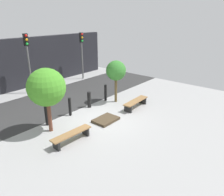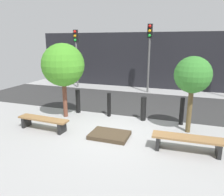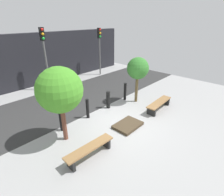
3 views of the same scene
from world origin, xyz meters
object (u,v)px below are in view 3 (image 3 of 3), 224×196
object	(u,v)px
tree_behind_left_bench	(60,90)
bollard_center	(108,100)
tree_behind_right_bench	(138,69)
traffic_light_mid_east	(100,43)
bench_left	(90,149)
bollard_right	(125,92)
bollard_left	(88,109)
bench_right	(159,104)
planter_bed	(128,125)
bollard_far_left	(62,120)
traffic_light_mid_west	(44,48)

from	to	relation	value
tree_behind_left_bench	bollard_center	world-z (taller)	tree_behind_left_bench
tree_behind_right_bench	traffic_light_mid_east	distance (m)	6.07
bench_left	bollard_center	bearing A→B (deg)	36.51
bench_left	tree_behind_right_bench	bearing A→B (deg)	19.60
bench_left	bollard_center	size ratio (longest dim) A/B	2.03
bollard_right	traffic_light_mid_east	xyz separation A→B (m)	(2.64, 4.91, 2.11)
bollard_left	tree_behind_left_bench	bearing A→B (deg)	-159.65
bench_left	bollard_left	xyz separation A→B (m)	(1.70, 2.13, 0.18)
bench_right	tree_behind_right_bench	xyz separation A→B (m)	(0.00, 1.50, 1.64)
bench_left	bollard_right	size ratio (longest dim) A/B	1.85
bench_right	bollard_right	size ratio (longest dim) A/B	1.92
tree_behind_left_bench	traffic_light_mid_east	bearing A→B (deg)	37.42
tree_behind_right_bench	bollard_right	bearing A→B (deg)	111.98
planter_bed	tree_behind_left_bench	distance (m)	3.44
tree_behind_right_bench	bollard_far_left	bearing A→B (deg)	172.18
bollard_center	traffic_light_mid_west	size ratio (longest dim) A/B	0.24
bench_right	tree_behind_right_bench	world-z (taller)	tree_behind_right_bench
bench_left	traffic_light_mid_west	world-z (taller)	traffic_light_mid_west
tree_behind_right_bench	traffic_light_mid_east	xyz separation A→B (m)	(2.39, 5.54, 0.66)
tree_behind_left_bench	bench_left	bearing A→B (deg)	-90.00
bench_left	bollard_left	world-z (taller)	bollard_left
bench_right	bollard_right	distance (m)	2.15
traffic_light_mid_east	bench_right	bearing A→B (deg)	-108.75
bollard_right	traffic_light_mid_east	distance (m)	5.96
bench_left	bench_right	bearing A→B (deg)	2.43
tree_behind_right_bench	bollard_center	distance (m)	2.35
bench_left	traffic_light_mid_east	world-z (taller)	traffic_light_mid_east
bench_right	tree_behind_right_bench	size ratio (longest dim) A/B	0.77
bench_left	bollard_far_left	bearing A→B (deg)	85.61
planter_bed	bollard_center	distance (m)	2.10
bollard_far_left	traffic_light_mid_east	distance (m)	8.80
bench_right	traffic_light_mid_west	size ratio (longest dim) A/B	0.50
planter_bed	tree_behind_left_bench	xyz separation A→B (m)	(-2.43, 1.30, 2.07)
tree_behind_right_bench	bench_right	bearing A→B (deg)	-90.00
bollard_left	bollard_center	distance (m)	1.45
planter_bed	bollard_far_left	size ratio (longest dim) A/B	1.23
planter_bed	tree_behind_left_bench	world-z (taller)	tree_behind_left_bench
bollard_right	traffic_light_mid_west	size ratio (longest dim) A/B	0.26
bench_right	tree_behind_left_bench	distance (m)	5.39
tree_behind_right_bench	bollard_center	xyz separation A→B (m)	(-1.70, 0.63, -1.50)
bench_right	bollard_far_left	bearing A→B (deg)	152.70
tree_behind_right_bench	traffic_light_mid_east	size ratio (longest dim) A/B	0.68
traffic_light_mid_west	bollard_right	bearing A→B (deg)	-66.14
tree_behind_right_bench	bollard_right	xyz separation A→B (m)	(-0.25, 0.63, -1.45)
planter_bed	bollard_far_left	distance (m)	2.94
bench_right	planter_bed	xyz separation A→B (m)	(-2.43, 0.20, -0.27)
bench_right	tree_behind_left_bench	world-z (taller)	tree_behind_left_bench
bollard_center	traffic_light_mid_west	world-z (taller)	traffic_light_mid_west
bollard_far_left	bollard_center	size ratio (longest dim) A/B	1.08
bollard_center	traffic_light_mid_east	distance (m)	6.75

